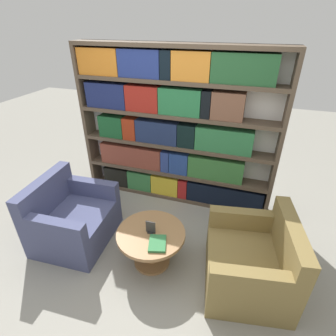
{
  "coord_description": "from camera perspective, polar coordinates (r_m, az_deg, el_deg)",
  "views": [
    {
      "loc": [
        0.97,
        -1.77,
        2.43
      ],
      "look_at": [
        0.14,
        0.74,
        0.92
      ],
      "focal_mm": 28.0,
      "sensor_mm": 36.0,
      "label": 1
    }
  ],
  "objects": [
    {
      "name": "ground_plane",
      "position": [
        3.16,
        -7.12,
        -20.8
      ],
      "size": [
        14.0,
        14.0,
        0.0
      ],
      "primitive_type": "plane",
      "color": "gray"
    },
    {
      "name": "bookshelf",
      "position": [
        3.66,
        1.07,
        8.35
      ],
      "size": [
        2.76,
        0.3,
        2.18
      ],
      "color": "silver",
      "rests_on": "ground_plane"
    },
    {
      "name": "armchair_left",
      "position": [
        3.47,
        -20.13,
        -10.52
      ],
      "size": [
        0.86,
        0.96,
        0.82
      ],
      "rotation": [
        0.0,
        0.0,
        1.63
      ],
      "color": "#42476B",
      "rests_on": "ground_plane"
    },
    {
      "name": "armchair_right",
      "position": [
        2.93,
        17.74,
        -19.13
      ],
      "size": [
        0.95,
        1.04,
        0.82
      ],
      "rotation": [
        0.0,
        0.0,
        -1.4
      ],
      "color": "olive",
      "rests_on": "ground_plane"
    },
    {
      "name": "coffee_table",
      "position": [
        2.97,
        -3.68,
        -15.55
      ],
      "size": [
        0.74,
        0.74,
        0.44
      ],
      "color": "olive",
      "rests_on": "ground_plane"
    },
    {
      "name": "table_sign",
      "position": [
        2.84,
        -3.8,
        -12.89
      ],
      "size": [
        0.11,
        0.06,
        0.14
      ],
      "color": "black",
      "rests_on": "coffee_table"
    },
    {
      "name": "stray_book",
      "position": [
        2.75,
        -2.33,
        -16.07
      ],
      "size": [
        0.23,
        0.27,
        0.03
      ],
      "color": "#2D703D",
      "rests_on": "coffee_table"
    }
  ]
}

